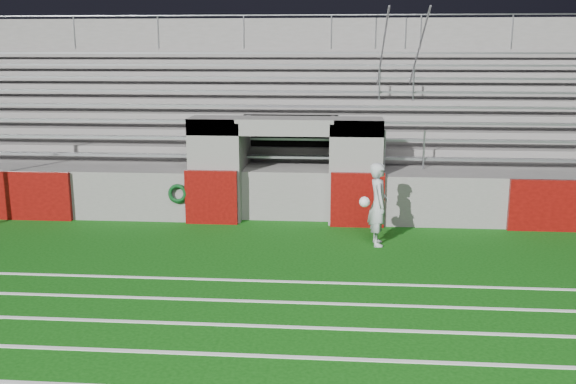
{
  "coord_description": "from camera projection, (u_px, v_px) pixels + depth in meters",
  "views": [
    {
      "loc": [
        1.34,
        -12.31,
        4.26
      ],
      "look_at": [
        0.2,
        1.8,
        1.1
      ],
      "focal_mm": 40.0,
      "sensor_mm": 36.0,
      "label": 1
    }
  ],
  "objects": [
    {
      "name": "goalkeeper_with_ball",
      "position": [
        378.0,
        204.0,
        14.1
      ],
      "size": [
        0.68,
        0.71,
        1.85
      ],
      "color": "#A6ACB0",
      "rests_on": "ground"
    },
    {
      "name": "ground",
      "position": [
        271.0,
        264.0,
        13.01
      ],
      "size": [
        90.0,
        90.0,
        0.0
      ],
      "primitive_type": "plane",
      "color": "#0D480C",
      "rests_on": "ground"
    },
    {
      "name": "hose_coil",
      "position": [
        178.0,
        194.0,
        15.9
      ],
      "size": [
        0.51,
        0.14,
        0.51
      ],
      "color": "#0B3913",
      "rests_on": "ground"
    },
    {
      "name": "stadium_structure",
      "position": [
        297.0,
        138.0,
        20.44
      ],
      "size": [
        26.0,
        8.48,
        5.42
      ],
      "color": "slate",
      "rests_on": "ground"
    }
  ]
}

